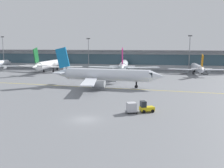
{
  "coord_description": "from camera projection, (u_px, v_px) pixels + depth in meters",
  "views": [
    {
      "loc": [
        12.12,
        -40.14,
        12.32
      ],
      "look_at": [
        0.81,
        19.92,
        3.0
      ],
      "focal_mm": 41.66,
      "sensor_mm": 36.0,
      "label": 1
    }
  ],
  "objects": [
    {
      "name": "gate_airplane_1",
      "position": [
        50.0,
        64.0,
        117.64
      ],
      "size": [
        31.3,
        33.59,
        11.15
      ],
      "rotation": [
        0.0,
        0.0,
        1.59
      ],
      "color": "white",
      "rests_on": "ground_plane"
    },
    {
      "name": "apron_light_mast_2",
      "position": [
        189.0,
        52.0,
        119.16
      ],
      "size": [
        1.8,
        0.36,
        16.49
      ],
      "color": "gray",
      "rests_on": "ground_plane"
    },
    {
      "name": "apron_light_mast_0",
      "position": [
        3.0,
        51.0,
        136.43
      ],
      "size": [
        1.8,
        0.36,
        16.49
      ],
      "color": "gray",
      "rests_on": "ground_plane"
    },
    {
      "name": "taxiway_centreline_stripe",
      "position": [
        106.0,
        88.0,
        74.53
      ],
      "size": [
        109.49,
        11.32,
        0.01
      ],
      "primitive_type": "cube",
      "rotation": [
        0.0,
        0.0,
        -0.1
      ],
      "color": "yellow",
      "rests_on": "ground_plane"
    },
    {
      "name": "taxiing_regional_jet",
      "position": [
        105.0,
        75.0,
        76.08
      ],
      "size": [
        34.94,
        32.32,
        11.57
      ],
      "rotation": [
        0.0,
        0.0,
        -0.1
      ],
      "color": "silver",
      "rests_on": "ground_plane"
    },
    {
      "name": "apron_light_mast_1",
      "position": [
        89.0,
        52.0,
        128.74
      ],
      "size": [
        1.8,
        0.36,
        15.41
      ],
      "color": "gray",
      "rests_on": "ground_plane"
    },
    {
      "name": "gate_airplane_2",
      "position": [
        124.0,
        65.0,
        113.98
      ],
      "size": [
        31.1,
        33.61,
        11.13
      ],
      "rotation": [
        0.0,
        0.0,
        1.67
      ],
      "color": "white",
      "rests_on": "ground_plane"
    },
    {
      "name": "terminal_concourse",
      "position": [
        137.0,
        59.0,
        132.19
      ],
      "size": [
        206.54,
        11.0,
        9.6
      ],
      "color": "#B2B7BC",
      "rests_on": "ground_plane"
    },
    {
      "name": "cargo_dolly_lead",
      "position": [
        131.0,
        107.0,
        46.97
      ],
      "size": [
        2.58,
        2.33,
        1.94
      ],
      "rotation": [
        0.0,
        0.0,
        0.43
      ],
      "color": "#595B60",
      "rests_on": "ground_plane"
    },
    {
      "name": "ground_plane",
      "position": [
        85.0,
        119.0,
        43.08
      ],
      "size": [
        400.0,
        400.0,
        0.0
      ],
      "primitive_type": "plane",
      "color": "slate"
    },
    {
      "name": "baggage_tug",
      "position": [
        146.0,
        107.0,
        47.66
      ],
      "size": [
        2.95,
        2.43,
        2.1
      ],
      "rotation": [
        0.0,
        0.0,
        0.43
      ],
      "color": "yellow",
      "rests_on": "ground_plane"
    },
    {
      "name": "gate_airplane_3",
      "position": [
        197.0,
        68.0,
        109.41
      ],
      "size": [
        24.49,
        26.31,
        8.73
      ],
      "rotation": [
        0.0,
        0.0,
        1.6
      ],
      "color": "silver",
      "rests_on": "ground_plane"
    }
  ]
}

